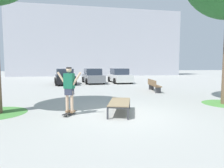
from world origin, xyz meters
The scene contains 9 objects.
ground_plane centered at (0.00, 0.00, 0.00)m, with size 120.00×120.00×0.00m, color #A8A8A3.
building_facade centered at (2.82, 29.27, 5.76)m, with size 29.78×4.00×11.53m, color silver.
skate_box centered at (-0.07, 0.39, 0.41)m, with size 1.30×2.04×0.46m.
skateboard centered at (-1.97, 0.49, 0.08)m, with size 0.56×0.80×0.09m.
skater centered at (-1.97, 0.49, 1.07)m, with size 0.91×0.55×1.69m.
car_black centered at (-2.51, 13.21, 0.69)m, with size 2.22×4.34×1.50m.
car_grey centered at (0.33, 13.84, 0.69)m, with size 2.14×4.31×1.50m.
car_white centered at (3.16, 13.82, 0.69)m, with size 2.03×4.25×1.50m.
park_bench centered at (3.86, 6.36, 0.45)m, with size 0.82×2.44×0.83m.
Camera 1 is at (-1.89, -7.11, 1.86)m, focal length 32.50 mm.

